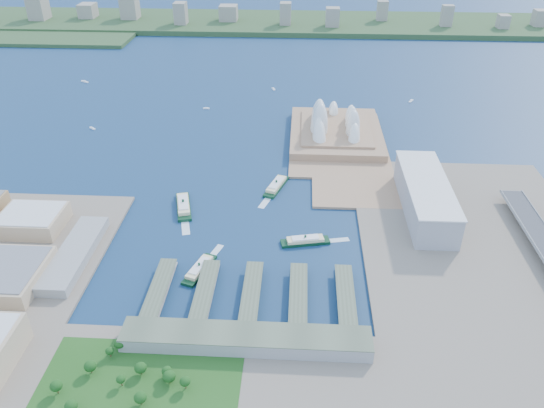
# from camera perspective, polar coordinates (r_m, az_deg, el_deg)

# --- Properties ---
(ground) EXTENTS (3000.00, 3000.00, 0.00)m
(ground) POSITION_cam_1_polar(r_m,az_deg,el_deg) (545.83, -2.95, -4.74)
(ground) COLOR #0F294A
(ground) RESTS_ON ground
(east_land) EXTENTS (240.00, 500.00, 3.00)m
(east_land) POSITION_cam_1_polar(r_m,az_deg,el_deg) (536.46, 23.15, -8.26)
(east_land) COLOR #776B5C
(east_land) RESTS_ON ground
(peninsula) EXTENTS (135.00, 220.00, 3.00)m
(peninsula) POSITION_cam_1_polar(r_m,az_deg,el_deg) (769.50, 7.08, 6.60)
(peninsula) COLOR #9B7555
(peninsula) RESTS_ON ground
(far_shore) EXTENTS (2200.00, 260.00, 12.00)m
(far_shore) POSITION_cam_1_polar(r_m,az_deg,el_deg) (1453.21, 1.17, 18.90)
(far_shore) COLOR #2D4926
(far_shore) RESTS_ON ground
(opera_house) EXTENTS (134.00, 180.00, 58.00)m
(opera_house) POSITION_cam_1_polar(r_m,az_deg,el_deg) (775.59, 6.97, 9.27)
(opera_house) COLOR white
(opera_house) RESTS_ON peninsula
(toaster_building) EXTENTS (45.00, 155.00, 35.00)m
(toaster_building) POSITION_cam_1_polar(r_m,az_deg,el_deg) (615.47, 16.15, 0.76)
(toaster_building) COLOR gray
(toaster_building) RESTS_ON east_land
(ferry_wharves) EXTENTS (184.00, 90.00, 9.30)m
(ferry_wharves) POSITION_cam_1_polar(r_m,az_deg,el_deg) (483.40, -2.21, -9.61)
(ferry_wharves) COLOR #4C5641
(ferry_wharves) RESTS_ON ground
(terminal_building) EXTENTS (200.00, 28.00, 12.00)m
(terminal_building) POSITION_cam_1_polar(r_m,az_deg,el_deg) (437.00, -2.82, -14.35)
(terminal_building) COLOR gray
(terminal_building) RESTS_ON south_land
(park) EXTENTS (150.00, 110.00, 16.00)m
(park) POSITION_cam_1_polar(r_m,az_deg,el_deg) (413.32, -14.63, -18.77)
(park) COLOR #194714
(park) RESTS_ON south_land
(far_skyline) EXTENTS (1900.00, 140.00, 55.00)m
(far_skyline) POSITION_cam_1_polar(r_m,az_deg,el_deg) (1426.70, 1.15, 20.04)
(far_skyline) COLOR gray
(far_skyline) RESTS_ON far_shore
(ferry_a) EXTENTS (29.37, 61.58, 11.28)m
(ferry_a) POSITION_cam_1_polar(r_m,az_deg,el_deg) (614.96, -9.52, 0.02)
(ferry_a) COLOR black
(ferry_a) RESTS_ON ground
(ferry_b) EXTENTS (30.30, 56.77, 10.42)m
(ferry_b) POSITION_cam_1_polar(r_m,az_deg,el_deg) (647.32, 0.47, 2.16)
(ferry_b) COLOR black
(ferry_b) RESTS_ON ground
(ferry_c) EXTENTS (27.99, 51.43, 9.45)m
(ferry_c) POSITION_cam_1_polar(r_m,az_deg,el_deg) (517.12, -7.83, -6.74)
(ferry_c) COLOR black
(ferry_c) RESTS_ON ground
(ferry_d) EXTENTS (52.34, 23.10, 9.60)m
(ferry_d) POSITION_cam_1_polar(r_m,az_deg,el_deg) (550.47, 3.60, -3.80)
(ferry_d) COLOR black
(ferry_d) RESTS_ON ground
(boat_a) EXTENTS (11.93, 10.57, 2.47)m
(boat_a) POSITION_cam_1_polar(r_m,az_deg,el_deg) (855.57, -18.76, 7.74)
(boat_a) COLOR white
(boat_a) RESTS_ON ground
(boat_b) EXTENTS (9.92, 3.72, 2.65)m
(boat_b) POSITION_cam_1_polar(r_m,az_deg,el_deg) (893.49, -7.08, 10.19)
(boat_b) COLOR white
(boat_b) RESTS_ON ground
(boat_c) EXTENTS (9.93, 13.66, 3.02)m
(boat_c) POSITION_cam_1_polar(r_m,az_deg,el_deg) (948.58, 14.73, 10.69)
(boat_c) COLOR white
(boat_c) RESTS_ON ground
(boat_d) EXTENTS (17.17, 12.08, 2.97)m
(boat_d) POSITION_cam_1_polar(r_m,az_deg,el_deg) (1072.75, -19.49, 12.32)
(boat_d) COLOR white
(boat_d) RESTS_ON ground
(boat_e) EXTENTS (7.19, 12.51, 2.93)m
(boat_e) POSITION_cam_1_polar(r_m,az_deg,el_deg) (975.56, 0.17, 12.29)
(boat_e) COLOR white
(boat_e) RESTS_ON ground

